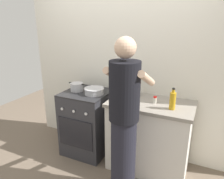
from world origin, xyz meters
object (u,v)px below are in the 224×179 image
Objects in this scene: stove_range at (87,122)px; spice_bottle at (155,100)px; pot at (77,87)px; person at (124,123)px; mixing_bowl at (94,91)px; utensil_crock at (136,89)px; oil_bottle at (173,100)px.

spice_bottle is (0.94, 0.00, 0.49)m from stove_range.
person reaches higher than pot.
mixing_bowl reaches higher than spice_bottle.
stove_range is 1.06m from spice_bottle.
utensil_crock is at bearing 19.46° from mixing_bowl.
person is (-0.38, -0.45, -0.14)m from oil_bottle.
utensil_crock is at bearing 151.15° from spice_bottle.
pot is (-0.14, -0.01, 0.51)m from stove_range.
person reaches higher than spice_bottle.
pot is 0.91× the size of mixing_bowl.
stove_range is at bearing 175.18° from oil_bottle.
stove_range is 0.53m from pot.
stove_range is 0.53× the size of person.
mixing_bowl reaches higher than stove_range.
utensil_crock is (0.80, 0.17, 0.03)m from pot.
pot reaches higher than stove_range.
mixing_bowl is 1.02m from oil_bottle.
utensil_crock is (0.52, 0.18, 0.04)m from mixing_bowl.
oil_bottle is (0.50, -0.25, 0.01)m from utensil_crock.
oil_bottle is at bearing 49.58° from person.
spice_bottle is at bearing 0.04° from stove_range.
oil_bottle is at bearing -3.77° from pot.
spice_bottle is 0.58m from person.
stove_range is 10.70× the size of spice_bottle.
utensil_crock reaches higher than pot.
spice_bottle is at bearing 0.67° from pot.
person reaches higher than stove_range.
spice_bottle is at bearing 72.99° from person.
mixing_bowl is at bearing 140.79° from person.
utensil_crock is at bearing 13.34° from stove_range.
person is (-0.17, -0.55, -0.08)m from spice_bottle.
pot is at bearing -179.33° from spice_bottle.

